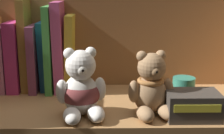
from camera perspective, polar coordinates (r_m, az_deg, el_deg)
shelf_board at (r=79.93cm, az=0.06°, el=-6.98°), size 70.15×29.46×2.00cm
shelf_back_panel at (r=91.32cm, az=-0.07°, el=3.97°), size 72.55×1.20×27.36cm
book_1 at (r=92.83cm, az=-18.26°, el=1.56°), size 1.90×12.33×17.46cm
book_2 at (r=91.88cm, az=-16.57°, el=1.97°), size 3.18×12.58×18.72cm
book_3 at (r=90.58cm, az=-14.90°, el=3.76°), size 2.04×10.21×24.46cm
book_4 at (r=90.66cm, az=-13.30°, el=1.74°), size 2.08×13.53×17.85cm
book_5 at (r=90.13cm, az=-11.95°, el=1.97°), size 2.14×9.37×18.61cm
book_6 at (r=89.34cm, az=-10.73°, el=3.33°), size 1.79×14.52×22.86cm
book_7 at (r=88.84cm, az=-9.16°, el=3.69°), size 2.89×13.15×23.95cm
book_8 at (r=88.82cm, az=-7.43°, el=2.60°), size 2.81×10.31×20.49cm
teddy_bear_larger at (r=70.35cm, az=-5.48°, el=-4.01°), size 11.38×12.13×15.20cm
teddy_bear_smaller at (r=71.27cm, az=7.00°, el=-3.68°), size 10.70×11.13×14.34cm
pillar_candle at (r=82.00cm, az=12.54°, el=-3.84°), size 5.52×5.52×5.95cm
small_product_box at (r=71.93cm, az=14.07°, el=-6.56°), size 11.32×7.91×5.79cm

